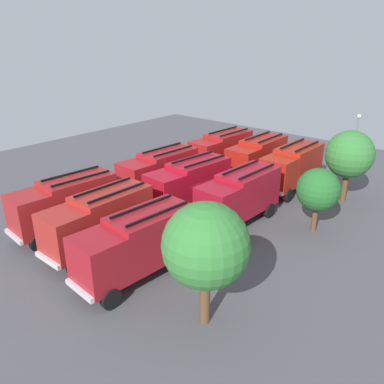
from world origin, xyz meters
name	(u,v)px	position (x,y,z in m)	size (l,w,h in m)	color
ground_plane	(192,208)	(0.00, 0.00, 0.00)	(54.69, 54.69, 0.00)	#4C4C51
fire_truck_0	(221,150)	(-8.86, -3.85, 2.15)	(7.31, 3.03, 3.88)	#A41919
fire_truck_1	(159,171)	(-0.27, -3.87, 2.15)	(7.29, 2.99, 3.88)	#A5171E
fire_truck_2	(65,203)	(8.47, -4.06, 2.15)	(7.36, 3.17, 3.88)	maroon
fire_truck_3	(257,156)	(-9.21, 0.04, 2.15)	(7.22, 2.81, 3.88)	#A91B11
fire_truck_4	(189,183)	(0.12, -0.21, 2.15)	(7.38, 3.23, 3.88)	#AA1020
fire_truck_5	(99,219)	(8.52, -0.22, 2.15)	(7.21, 2.78, 3.88)	#A5231E
fire_truck_6	(292,166)	(-8.78, 3.86, 2.15)	(7.21, 2.78, 3.88)	#A81F10
fire_truck_7	(239,195)	(-0.39, 4.09, 2.15)	(7.26, 2.90, 3.88)	maroon
fire_truck_8	(136,243)	(8.96, 3.74, 2.15)	(7.33, 3.11, 3.88)	maroon
firefighter_0	(65,204)	(7.17, -6.42, 0.90)	(0.42, 0.48, 1.63)	black
firefighter_1	(56,200)	(7.27, -7.40, 0.98)	(0.48, 0.41, 1.75)	black
firefighter_2	(192,231)	(4.13, 3.60, 0.92)	(0.47, 0.34, 1.65)	black
firefighter_3	(312,192)	(-6.99, 6.62, 1.04)	(0.33, 0.46, 1.83)	black
firefighter_4	(178,218)	(3.37, 1.64, 0.90)	(0.45, 0.30, 1.62)	black
tree_0	(350,155)	(-9.34, 8.33, 3.93)	(3.77, 3.77, 5.84)	brown
tree_1	(318,190)	(-2.78, 8.79, 3.05)	(2.92, 2.92, 4.53)	brown
tree_2	(206,246)	(9.37, 8.91, 4.12)	(3.95, 3.95, 6.12)	brown
traffic_cone_0	(185,229)	(3.34, 2.29, 0.29)	(0.41, 0.41, 0.58)	#F2600C
traffic_cone_1	(231,199)	(-3.03, 1.63, 0.29)	(0.40, 0.40, 0.57)	#F2600C
traffic_cone_2	(232,175)	(-7.82, -1.78, 0.28)	(0.39, 0.39, 0.56)	#F2600C
lamppost	(355,142)	(-14.49, 6.95, 3.65)	(0.36, 0.36, 6.18)	slate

